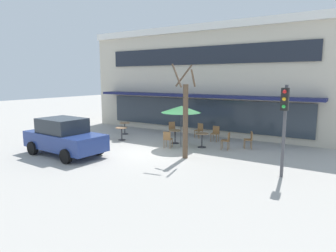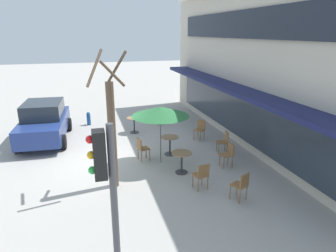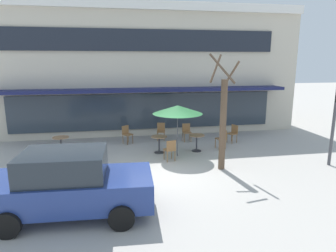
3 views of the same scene
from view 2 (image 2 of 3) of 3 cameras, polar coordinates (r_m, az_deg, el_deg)
ground_plane at (r=12.02m, az=-12.68°, el=-6.22°), size 80.00×80.00×0.00m
building_facade at (r=15.15m, az=27.97°, el=10.79°), size 17.47×9.10×7.00m
cafe_table_near_wall at (r=14.73m, az=-6.48°, el=0.67°), size 0.70×0.70×0.76m
cafe_table_streetside at (r=12.01m, az=0.36°, el=-3.14°), size 0.70×0.70×0.76m
cafe_table_by_tree at (r=16.09m, az=-1.57°, el=2.23°), size 0.70×0.70×0.76m
cafe_table_mid_patio at (r=10.49m, az=2.62°, el=-6.32°), size 0.70×0.70×0.76m
patio_umbrella_green_folded at (r=10.77m, az=-1.47°, el=2.83°), size 2.10×2.10×2.20m
cafe_chair_0 at (r=12.37m, az=10.60°, el=-2.78°), size 0.47×0.47×0.89m
cafe_chair_1 at (r=11.51m, az=-5.02°, el=-4.10°), size 0.48×0.48×0.89m
cafe_chair_2 at (r=9.46m, az=6.44°, el=-9.13°), size 0.46×0.46×0.89m
cafe_chair_3 at (r=11.15m, az=11.40°, el=-5.12°), size 0.41×0.41×0.89m
cafe_chair_4 at (r=13.77m, az=6.14°, el=-0.48°), size 0.56×0.56×0.89m
cafe_chair_5 at (r=9.08m, az=13.77°, el=-10.74°), size 0.54×0.54×0.89m
parked_sedan at (r=14.60m, az=-22.50°, el=0.76°), size 4.29×2.19×1.76m
street_tree at (r=9.28m, az=-10.66°, el=-0.71°), size 1.12×1.25×4.27m
traffic_light_pole at (r=5.10m, az=-11.50°, el=-11.57°), size 0.26×0.44×3.40m
fire_hydrant at (r=16.45m, az=-14.88°, el=1.40°), size 0.36×0.20×0.71m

